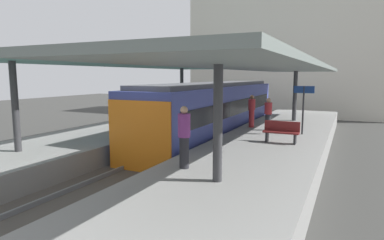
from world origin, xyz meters
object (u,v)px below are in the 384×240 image
(commuter_train, at_px, (214,111))
(passenger_near_bench, at_px, (252,110))
(passenger_mid_platform, at_px, (184,136))
(platform_bench, at_px, (281,131))
(passenger_far_end, at_px, (268,114))
(platform_sign, at_px, (304,99))

(commuter_train, xyz_separation_m, passenger_near_bench, (2.18, -0.23, 0.15))
(commuter_train, xyz_separation_m, passenger_mid_platform, (2.50, -8.54, 0.22))
(commuter_train, bearing_deg, platform_bench, -39.68)
(passenger_mid_platform, bearing_deg, commuter_train, 106.32)
(platform_bench, relative_size, passenger_far_end, 0.88)
(platform_bench, height_order, platform_sign, platform_sign)
(passenger_near_bench, bearing_deg, platform_sign, -21.20)
(commuter_train, relative_size, passenger_far_end, 9.14)
(platform_bench, bearing_deg, commuter_train, 140.32)
(commuter_train, distance_m, passenger_mid_platform, 8.90)
(commuter_train, relative_size, passenger_mid_platform, 8.01)
(platform_bench, bearing_deg, passenger_mid_platform, -110.54)
(platform_sign, relative_size, passenger_mid_platform, 1.22)
(platform_bench, relative_size, passenger_mid_platform, 0.77)
(passenger_mid_platform, bearing_deg, platform_sign, 72.02)
(passenger_near_bench, xyz_separation_m, passenger_mid_platform, (0.32, -8.31, 0.07))
(platform_bench, xyz_separation_m, platform_sign, (0.51, 2.34, 1.16))
(passenger_near_bench, xyz_separation_m, passenger_far_end, (0.99, -0.59, -0.05))
(platform_sign, bearing_deg, platform_bench, -102.34)
(platform_sign, height_order, passenger_near_bench, platform_sign)
(platform_bench, bearing_deg, passenger_far_end, 112.75)
(platform_sign, bearing_deg, commuter_train, 165.43)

